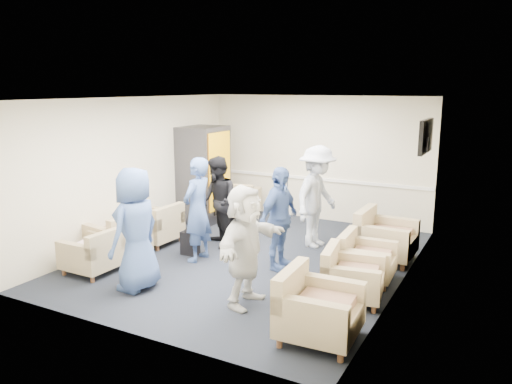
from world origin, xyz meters
The scene contains 25 objects.
floor centered at (0.00, 0.00, 0.00)m, with size 6.00×6.00×0.00m, color black.
ceiling centered at (0.00, 0.00, 2.70)m, with size 6.00×6.00×0.00m, color silver.
back_wall centered at (0.00, 3.00, 1.35)m, with size 5.00×0.02×2.70m, color beige.
front_wall centered at (0.00, -3.00, 1.35)m, with size 5.00×0.02×2.70m, color beige.
left_wall centered at (-2.50, 0.00, 1.35)m, with size 0.02×6.00×2.70m, color beige.
right_wall centered at (2.50, 0.00, 1.35)m, with size 0.02×6.00×2.70m, color beige.
chair_rail centered at (0.00, 2.98, 0.90)m, with size 4.98×0.04×0.06m, color white.
tv centered at (2.44, 1.80, 2.05)m, with size 0.10×1.00×0.58m.
armchair_left_near centered at (-1.85, -1.74, 0.30)m, with size 0.77×0.77×0.61m.
armchair_left_mid centered at (-1.99, -1.03, 0.34)m, with size 0.98×0.98×0.68m.
armchair_left_far centered at (-1.94, -0.10, 0.32)m, with size 0.83×0.83×0.64m.
armchair_right_near centered at (1.97, -2.09, 0.35)m, with size 0.91×0.91×0.70m.
armchair_right_midnear centered at (1.99, -0.84, 0.31)m, with size 0.90×0.90×0.63m.
armchair_right_midfar centered at (1.96, -0.04, 0.31)m, with size 0.82×0.82×0.62m.
armchair_right_far centered at (1.98, 1.00, 0.36)m, with size 0.93×0.93×0.73m.
armchair_corner centered at (-1.53, 2.13, 0.36)m, with size 1.08×1.08×0.72m.
vending_machine centered at (-2.09, 1.70, 1.03)m, with size 0.83×0.97×2.06m.
backpack centered at (-1.05, -0.31, 0.26)m, with size 0.30×0.22×0.50m.
pillow centered at (-1.86, -1.74, 0.47)m, with size 0.47×0.36×0.14m, color silver.
person_front_left centered at (-0.84, -1.91, 0.89)m, with size 0.87×0.57×1.79m, color #3C5791.
person_mid_left centered at (-0.77, -0.48, 0.88)m, with size 0.64×0.42×1.75m, color #3C5791.
person_back_left centered at (-0.86, 0.31, 0.83)m, with size 0.81×0.63×1.66m, color black.
person_back_right centered at (0.73, 1.16, 0.93)m, with size 1.20×0.69×1.86m, color white.
person_mid_right centered at (0.62, -0.22, 0.83)m, with size 0.98×0.41×1.67m, color #3C5791.
person_front_right centered at (0.80, -1.63, 0.82)m, with size 1.53×0.49×1.65m, color silver.
Camera 1 is at (3.88, -7.13, 2.89)m, focal length 35.00 mm.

